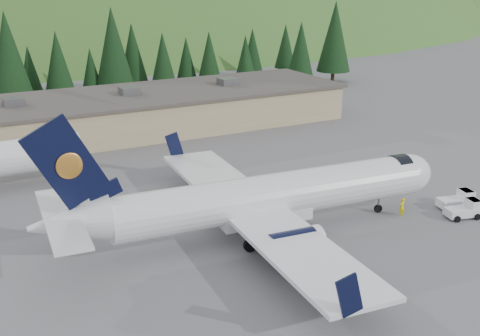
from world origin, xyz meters
name	(u,v)px	position (x,y,z in m)	size (l,w,h in m)	color
ground	(273,232)	(0.00, 0.00, 0.00)	(600.00, 600.00, 0.00)	#5D5D62
airliner	(262,199)	(-1.05, 0.09, 3.19)	(36.11, 33.91, 11.98)	white
baggage_tug_a	(466,210)	(17.05, -5.48, 0.74)	(3.37, 2.44, 1.65)	white
baggage_tug_b	(458,200)	(18.16, -3.57, 0.77)	(3.51, 2.55, 1.72)	white
terminal_building	(95,116)	(-5.01, 38.00, 2.62)	(71.00, 17.00, 6.10)	tan
ramp_worker	(402,207)	(12.22, -2.48, 0.85)	(0.62, 0.41, 1.70)	#FEE200
tree_line	(13,60)	(-11.44, 61.40, 7.60)	(113.65, 19.46, 14.43)	black
hills	(136,207)	(53.34, 207.38, -82.80)	(614.00, 330.00, 300.00)	#2E4D15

